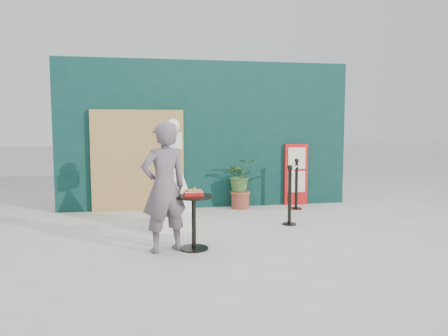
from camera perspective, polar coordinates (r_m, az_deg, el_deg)
ground at (r=6.22m, az=2.12°, el=-10.32°), size 60.00×60.00×0.00m
back_wall at (r=9.07m, az=-2.33°, el=4.36°), size 6.00×0.30×3.00m
bamboo_fence at (r=8.79m, az=-11.17°, el=0.95°), size 1.80×0.08×2.00m
woman at (r=5.90m, az=-7.83°, el=-2.53°), size 0.75×0.62×1.75m
menu_board at (r=9.42m, az=9.39°, el=-0.84°), size 0.50×0.07×1.30m
statue at (r=7.16m, az=-6.60°, el=-2.18°), size 0.70×0.70×1.81m
cafe_table at (r=6.03m, az=-3.97°, el=-5.97°), size 0.52×0.52×0.75m
food_basket at (r=5.98m, az=-3.98°, el=-3.25°), size 0.26×0.19×0.11m
planter at (r=8.88m, az=2.15°, el=-1.55°), size 0.60×0.52×1.02m
stanchion_barrier at (r=8.25m, az=9.04°, el=-2.86°), size 0.84×1.54×1.03m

